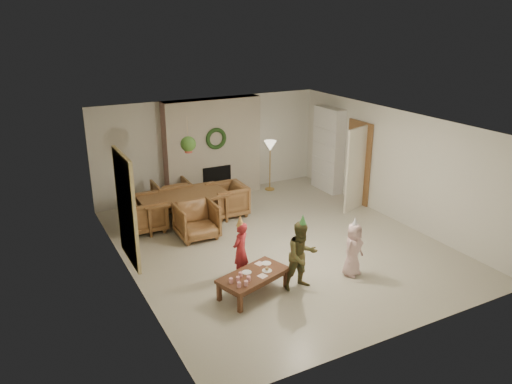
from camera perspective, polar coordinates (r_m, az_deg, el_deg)
floor at (r=10.26m, az=2.54°, el=-5.93°), size 7.00×7.00×0.00m
ceiling at (r=9.45m, az=2.77°, el=7.86°), size 7.00×7.00×0.00m
wall_back at (r=12.80m, az=-5.32°, el=5.20°), size 7.00×0.00×7.00m
wall_front at (r=7.23m, az=16.91°, el=-7.38°), size 7.00×0.00×7.00m
wall_left at (r=8.75m, az=-14.58°, el=-2.34°), size 0.00×7.00×7.00m
wall_right at (r=11.54m, az=15.63°, el=2.93°), size 0.00×7.00×7.00m
fireplace_mass at (r=12.62m, az=-4.97°, el=5.01°), size 2.50×0.40×2.50m
fireplace_hearth at (r=12.67m, az=-4.19°, el=-0.56°), size 1.60×0.30×0.12m
fireplace_firebox at (r=12.69m, az=-4.54°, el=1.33°), size 0.75×0.12×0.75m
fireplace_wreath at (r=12.34m, az=-4.59°, el=6.12°), size 0.54×0.10×0.54m
floor_lamp_base at (r=13.35m, az=1.59°, el=0.36°), size 0.25×0.25×0.03m
floor_lamp_post at (r=13.16m, az=1.61°, el=2.86°), size 0.03×0.03×1.20m
floor_lamp_shade at (r=13.01m, az=1.64°, el=5.31°), size 0.32×0.32×0.27m
bookshelf_carcass at (r=13.17m, az=8.28°, el=4.83°), size 0.30×1.00×2.20m
bookshelf_shelf_a at (r=13.34m, az=8.07°, el=2.12°), size 0.30×0.92×0.03m
bookshelf_shelf_b at (r=13.23m, az=8.15°, el=3.77°), size 0.30×0.92×0.03m
bookshelf_shelf_c at (r=13.13m, az=8.24°, el=5.45°), size 0.30×0.92×0.03m
bookshelf_shelf_d at (r=13.03m, az=8.32°, el=7.16°), size 0.30×0.92×0.03m
books_row_lower at (r=13.17m, az=8.41°, el=2.52°), size 0.20×0.40×0.24m
books_row_mid at (r=13.22m, az=7.98°, el=4.40°), size 0.20×0.44×0.24m
books_row_upper at (r=13.00m, az=8.45°, el=5.90°), size 0.20×0.36×0.22m
door_frame at (r=12.43m, az=11.66°, el=3.34°), size 0.05×0.86×2.04m
door_leaf at (r=11.92m, az=11.38°, el=2.56°), size 0.77×0.32×2.00m
curtain_panel at (r=8.94m, az=-14.65°, el=-1.86°), size 0.06×1.20×2.00m
dining_table at (r=11.22m, az=-8.31°, el=-1.92°), size 1.96×1.12×0.68m
dining_chair_near at (r=10.46m, az=-6.80°, el=-3.28°), size 0.82×0.84×0.75m
dining_chair_far at (r=11.97m, az=-9.64°, el=-0.41°), size 0.82×0.84×0.75m
dining_chair_left at (r=11.00m, az=-12.53°, el=-2.46°), size 0.84×0.82×0.75m
dining_chair_right at (r=11.56m, az=-3.32°, el=-0.89°), size 0.84×0.82×0.75m
hanging_plant_cord at (r=10.32m, az=-7.84°, el=6.71°), size 0.01×0.01×0.70m
hanging_plant_pot at (r=10.40m, az=-7.75°, el=4.84°), size 0.16×0.16×0.12m
hanging_plant_foliage at (r=10.37m, az=-7.78°, el=5.48°), size 0.32×0.32×0.32m
coffee_table_top at (r=8.39m, az=-0.31°, el=-9.52°), size 1.34×0.95×0.06m
coffee_table_apron at (r=8.42m, az=-0.31°, el=-9.90°), size 1.22×0.83×0.07m
coffee_leg_fl at (r=8.00m, az=-1.84°, el=-12.65°), size 0.08×0.08×0.32m
coffee_leg_fr at (r=8.69m, az=3.44°, el=-9.85°), size 0.08×0.08×0.32m
coffee_leg_bl at (r=8.31m, az=-4.25°, el=-11.35°), size 0.08×0.08×0.32m
coffee_leg_br at (r=8.97m, az=1.04°, el=-8.79°), size 0.08×0.08×0.32m
cup_a at (r=7.98m, az=-1.96°, el=-10.58°), size 0.08×0.08×0.08m
cup_b at (r=8.10m, az=-2.89°, el=-10.11°), size 0.08×0.08×0.08m
cup_c at (r=8.02m, az=-1.14°, el=-10.41°), size 0.08×0.08×0.08m
cup_d at (r=8.14m, az=-2.08°, el=-9.95°), size 0.08×0.08×0.08m
cup_e at (r=8.15m, az=-0.86°, el=-9.90°), size 0.08×0.08×0.08m
cup_f at (r=8.26m, az=-1.78°, el=-9.46°), size 0.08×0.08×0.08m
plate_a at (r=8.41m, az=-1.08°, el=-9.18°), size 0.21×0.21×0.01m
plate_b at (r=8.46m, az=1.26°, el=-8.99°), size 0.21×0.21×0.01m
plate_c at (r=8.69m, az=1.20°, el=-8.16°), size 0.21×0.21×0.01m
food_scoop at (r=8.45m, az=1.26°, el=-8.77°), size 0.08×0.08×0.07m
napkin_left at (r=8.30m, az=0.75°, el=-9.61°), size 0.18×0.18×0.01m
napkin_right at (r=8.68m, az=0.42°, el=-8.21°), size 0.18×0.18×0.01m
child_red at (r=8.79m, az=-1.78°, el=-6.72°), size 0.46×0.42×1.05m
party_hat_red at (r=8.55m, az=-1.82°, el=-3.29°), size 0.17×0.17×0.20m
child_plaid at (r=8.47m, az=5.26°, el=-7.28°), size 0.61×0.48×1.21m
party_hat_plaid at (r=8.19m, az=5.40°, el=-3.22°), size 0.19×0.19×0.20m
child_pink at (r=9.06m, az=11.09°, el=-6.49°), size 0.56×0.46×0.99m
party_hat_pink at (r=8.84m, az=11.31°, el=-3.38°), size 0.15×0.15×0.18m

